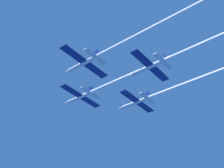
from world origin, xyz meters
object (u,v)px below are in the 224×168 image
Objects in this scene: jet_left_wing at (117,46)px; jet_right_wing at (163,92)px; jet_slot at (194,47)px; jet_lead at (103,87)px.

jet_left_wing is 31.58m from jet_right_wing.
jet_left_wing is 24.03m from jet_slot.
jet_left_wing is at bearing -130.55° from jet_lead.
jet_slot is (-1.12, -37.74, -1.17)m from jet_lead.
jet_right_wing is 25.95m from jet_slot.
jet_lead is 37.78m from jet_slot.
jet_slot is at bearing -128.52° from jet_right_wing.
jet_right_wing is (15.04, -17.45, -1.62)m from jet_lead.
jet_right_wing is at bearing -49.24° from jet_lead.
jet_lead is at bearing 88.30° from jet_slot.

